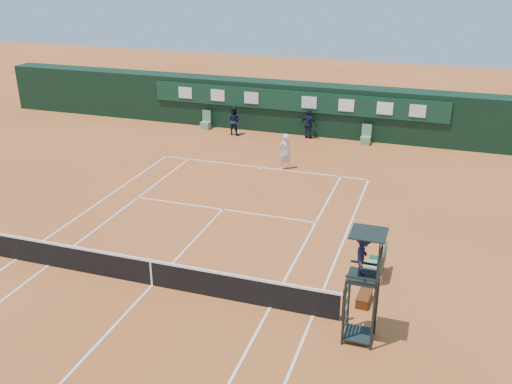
% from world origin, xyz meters
% --- Properties ---
extents(ground, '(90.00, 90.00, 0.00)m').
position_xyz_m(ground, '(0.00, 0.00, 0.00)').
color(ground, '#C0642D').
rests_on(ground, ground).
extents(court_lines, '(11.05, 23.85, 0.01)m').
position_xyz_m(court_lines, '(0.00, 0.00, 0.01)').
color(court_lines, silver).
rests_on(court_lines, ground).
extents(tennis_net, '(12.90, 0.10, 1.10)m').
position_xyz_m(tennis_net, '(0.00, 0.00, 0.51)').
color(tennis_net, black).
rests_on(tennis_net, ground).
extents(back_wall, '(40.00, 1.65, 3.00)m').
position_xyz_m(back_wall, '(0.00, 18.74, 1.51)').
color(back_wall, black).
rests_on(back_wall, ground).
extents(linesman_chair_left, '(0.55, 0.50, 1.15)m').
position_xyz_m(linesman_chair_left, '(-5.50, 17.48, 0.32)').
color(linesman_chair_left, '#64996C').
rests_on(linesman_chair_left, ground).
extents(linesman_chair_right, '(0.55, 0.50, 1.15)m').
position_xyz_m(linesman_chair_right, '(4.50, 17.48, 0.32)').
color(linesman_chair_right, '#5D8F64').
rests_on(linesman_chair_right, ground).
extents(umpire_chair, '(0.96, 0.95, 3.42)m').
position_xyz_m(umpire_chair, '(6.96, -0.69, 2.46)').
color(umpire_chair, black).
rests_on(umpire_chair, ground).
extents(player_bench, '(0.56, 1.20, 1.10)m').
position_xyz_m(player_bench, '(7.08, 2.91, 0.60)').
color(player_bench, '#193E2A').
rests_on(player_bench, ground).
extents(tennis_bag, '(0.43, 0.89, 0.33)m').
position_xyz_m(tennis_bag, '(6.85, 1.20, 0.16)').
color(tennis_bag, black).
rests_on(tennis_bag, ground).
extents(cooler, '(0.57, 0.57, 0.65)m').
position_xyz_m(cooler, '(6.94, 2.61, 0.33)').
color(cooler, white).
rests_on(cooler, ground).
extents(tennis_ball, '(0.06, 0.06, 0.06)m').
position_xyz_m(tennis_ball, '(2.87, 7.32, 0.03)').
color(tennis_ball, '#B7C72E').
rests_on(tennis_ball, ground).
extents(player, '(0.81, 0.77, 1.87)m').
position_xyz_m(player, '(1.18, 12.09, 0.93)').
color(player, silver).
rests_on(player, ground).
extents(ball_kid_left, '(0.95, 0.80, 1.77)m').
position_xyz_m(ball_kid_left, '(-3.38, 16.86, 0.88)').
color(ball_kid_left, black).
rests_on(ball_kid_left, ground).
extents(ball_kid_right, '(1.08, 0.59, 1.74)m').
position_xyz_m(ball_kid_right, '(1.09, 17.56, 0.87)').
color(ball_kid_right, black).
rests_on(ball_kid_right, ground).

